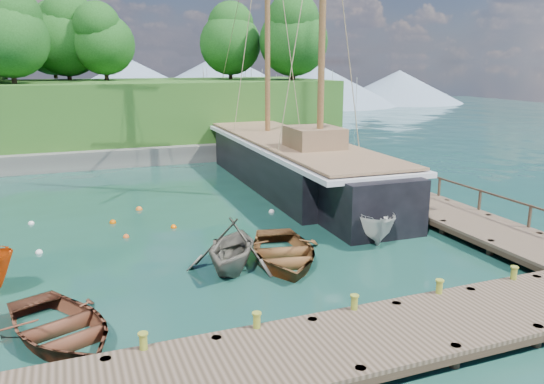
{
  "coord_description": "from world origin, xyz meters",
  "views": [
    {
      "loc": [
        -5.36,
        -17.35,
        7.57
      ],
      "look_at": [
        2.9,
        3.71,
        2.0
      ],
      "focal_mm": 35.0,
      "sensor_mm": 36.0,
      "label": 1
    }
  ],
  "objects_px": {
    "rowboat_1": "(232,269)",
    "schooner": "(290,165)",
    "rowboat_2": "(283,262)",
    "cabin_boat_white": "(373,237)",
    "rowboat_0": "(61,340)"
  },
  "relations": [
    {
      "from": "rowboat_2",
      "to": "cabin_boat_white",
      "type": "distance_m",
      "value": 5.07
    },
    {
      "from": "rowboat_1",
      "to": "cabin_boat_white",
      "type": "relative_size",
      "value": 0.89
    },
    {
      "from": "rowboat_0",
      "to": "cabin_boat_white",
      "type": "xyz_separation_m",
      "value": [
        12.97,
        4.54,
        0.0
      ]
    },
    {
      "from": "cabin_boat_white",
      "to": "schooner",
      "type": "distance_m",
      "value": 11.02
    },
    {
      "from": "rowboat_0",
      "to": "schooner",
      "type": "xyz_separation_m",
      "value": [
        13.67,
        15.47,
        1.23
      ]
    },
    {
      "from": "rowboat_2",
      "to": "cabin_boat_white",
      "type": "bearing_deg",
      "value": 27.59
    },
    {
      "from": "schooner",
      "to": "rowboat_2",
      "type": "bearing_deg",
      "value": -112.88
    },
    {
      "from": "rowboat_1",
      "to": "cabin_boat_white",
      "type": "xyz_separation_m",
      "value": [
        6.95,
        1.3,
        0.0
      ]
    },
    {
      "from": "rowboat_2",
      "to": "rowboat_0",
      "type": "bearing_deg",
      "value": -145.87
    },
    {
      "from": "rowboat_0",
      "to": "cabin_boat_white",
      "type": "distance_m",
      "value": 13.74
    },
    {
      "from": "cabin_boat_white",
      "to": "rowboat_0",
      "type": "bearing_deg",
      "value": -137.8
    },
    {
      "from": "rowboat_1",
      "to": "schooner",
      "type": "relative_size",
      "value": 0.13
    },
    {
      "from": "rowboat_2",
      "to": "schooner",
      "type": "bearing_deg",
      "value": 77.87
    },
    {
      "from": "rowboat_1",
      "to": "rowboat_2",
      "type": "bearing_deg",
      "value": 28.78
    },
    {
      "from": "rowboat_1",
      "to": "rowboat_2",
      "type": "relative_size",
      "value": 0.77
    }
  ]
}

